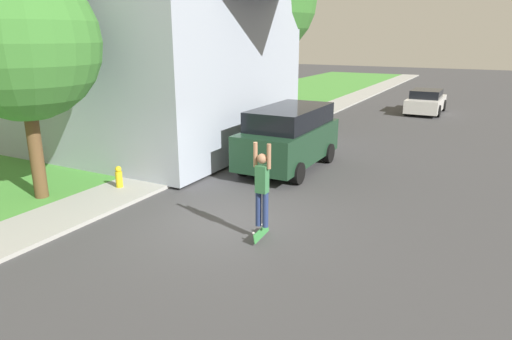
{
  "coord_description": "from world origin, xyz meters",
  "views": [
    {
      "loc": [
        5.65,
        -8.69,
        4.37
      ],
      "look_at": [
        0.39,
        1.18,
        1.06
      ],
      "focal_mm": 32.0,
      "sensor_mm": 36.0,
      "label": 1
    }
  ],
  "objects_px": {
    "skateboarder": "(262,184)",
    "skateboard": "(261,233)",
    "lawn_tree_near": "(20,43)",
    "fire_hydrant": "(119,177)",
    "car_down_street": "(426,102)",
    "suv_parked": "(289,136)"
  },
  "relations": [
    {
      "from": "fire_hydrant",
      "to": "car_down_street",
      "type": "bearing_deg",
      "value": 73.03
    },
    {
      "from": "skateboarder",
      "to": "car_down_street",
      "type": "bearing_deg",
      "value": 88.55
    },
    {
      "from": "car_down_street",
      "to": "skateboard",
      "type": "distance_m",
      "value": 19.85
    },
    {
      "from": "suv_parked",
      "to": "skateboarder",
      "type": "bearing_deg",
      "value": -71.77
    },
    {
      "from": "suv_parked",
      "to": "skateboarder",
      "type": "xyz_separation_m",
      "value": [
        1.8,
        -5.47,
        0.17
      ]
    },
    {
      "from": "fire_hydrant",
      "to": "skateboarder",
      "type": "bearing_deg",
      "value": -11.27
    },
    {
      "from": "lawn_tree_near",
      "to": "suv_parked",
      "type": "distance_m",
      "value": 8.27
    },
    {
      "from": "lawn_tree_near",
      "to": "skateboarder",
      "type": "bearing_deg",
      "value": 4.86
    },
    {
      "from": "skateboarder",
      "to": "fire_hydrant",
      "type": "bearing_deg",
      "value": 168.73
    },
    {
      "from": "car_down_street",
      "to": "fire_hydrant",
      "type": "xyz_separation_m",
      "value": [
        -5.74,
        -18.82,
        -0.25
      ]
    },
    {
      "from": "car_down_street",
      "to": "fire_hydrant",
      "type": "bearing_deg",
      "value": -106.97
    },
    {
      "from": "lawn_tree_near",
      "to": "suv_parked",
      "type": "bearing_deg",
      "value": 51.7
    },
    {
      "from": "suv_parked",
      "to": "skateboard",
      "type": "distance_m",
      "value": 5.82
    },
    {
      "from": "skateboarder",
      "to": "skateboard",
      "type": "xyz_separation_m",
      "value": [
        -0.03,
        0.02,
        -1.15
      ]
    },
    {
      "from": "suv_parked",
      "to": "car_down_street",
      "type": "relative_size",
      "value": 1.11
    },
    {
      "from": "suv_parked",
      "to": "fire_hydrant",
      "type": "bearing_deg",
      "value": -127.79
    },
    {
      "from": "lawn_tree_near",
      "to": "fire_hydrant",
      "type": "distance_m",
      "value": 4.31
    },
    {
      "from": "skateboarder",
      "to": "skateboard",
      "type": "bearing_deg",
      "value": 151.11
    },
    {
      "from": "skateboarder",
      "to": "fire_hydrant",
      "type": "height_order",
      "value": "skateboarder"
    },
    {
      "from": "skateboard",
      "to": "skateboarder",
      "type": "bearing_deg",
      "value": -28.89
    },
    {
      "from": "suv_parked",
      "to": "skateboarder",
      "type": "distance_m",
      "value": 5.76
    },
    {
      "from": "suv_parked",
      "to": "skateboarder",
      "type": "height_order",
      "value": "skateboarder"
    }
  ]
}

